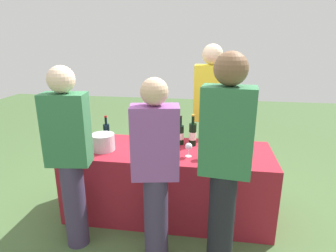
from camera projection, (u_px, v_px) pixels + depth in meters
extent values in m
plane|color=#476638|center=(168.00, 212.00, 3.12)|extent=(12.00, 12.00, 0.00)
cube|color=maroon|center=(168.00, 182.00, 3.01)|extent=(2.08, 0.76, 0.73)
cylinder|color=black|center=(107.00, 134.00, 3.04)|extent=(0.07, 0.07, 0.21)
cylinder|color=black|center=(106.00, 121.00, 3.00)|extent=(0.03, 0.03, 0.08)
cylinder|color=maroon|center=(106.00, 117.00, 2.98)|extent=(0.03, 0.03, 0.02)
cylinder|color=silver|center=(107.00, 135.00, 3.04)|extent=(0.07, 0.07, 0.07)
cylinder|color=black|center=(168.00, 133.00, 3.05)|extent=(0.07, 0.07, 0.22)
cylinder|color=black|center=(168.00, 120.00, 3.01)|extent=(0.03, 0.03, 0.07)
cylinder|color=maroon|center=(168.00, 116.00, 2.99)|extent=(0.03, 0.03, 0.02)
cylinder|color=silver|center=(168.00, 134.00, 3.05)|extent=(0.08, 0.08, 0.08)
cylinder|color=black|center=(181.00, 135.00, 3.01)|extent=(0.07, 0.07, 0.21)
cylinder|color=black|center=(181.00, 122.00, 2.97)|extent=(0.03, 0.03, 0.09)
cylinder|color=black|center=(181.00, 117.00, 2.95)|extent=(0.03, 0.03, 0.02)
cylinder|color=silver|center=(181.00, 136.00, 3.02)|extent=(0.07, 0.07, 0.07)
cylinder|color=black|center=(193.00, 135.00, 2.98)|extent=(0.08, 0.08, 0.24)
cylinder|color=black|center=(193.00, 120.00, 2.93)|extent=(0.03, 0.03, 0.08)
cylinder|color=gold|center=(193.00, 115.00, 2.91)|extent=(0.03, 0.03, 0.02)
cylinder|color=silver|center=(193.00, 136.00, 2.98)|extent=(0.08, 0.08, 0.08)
cylinder|color=black|center=(222.00, 135.00, 2.97)|extent=(0.07, 0.07, 0.24)
cylinder|color=black|center=(223.00, 120.00, 2.93)|extent=(0.03, 0.03, 0.08)
cylinder|color=gold|center=(224.00, 116.00, 2.91)|extent=(0.03, 0.03, 0.02)
cylinder|color=silver|center=(222.00, 136.00, 2.98)|extent=(0.07, 0.07, 0.08)
cylinder|color=silver|center=(160.00, 152.00, 2.84)|extent=(0.06, 0.06, 0.00)
cylinder|color=silver|center=(160.00, 148.00, 2.83)|extent=(0.01, 0.01, 0.07)
sphere|color=silver|center=(160.00, 141.00, 2.81)|extent=(0.07, 0.07, 0.07)
sphere|color=#590C19|center=(160.00, 143.00, 2.81)|extent=(0.04, 0.04, 0.04)
cylinder|color=silver|center=(173.00, 155.00, 2.75)|extent=(0.06, 0.06, 0.00)
cylinder|color=silver|center=(173.00, 152.00, 2.74)|extent=(0.01, 0.01, 0.07)
sphere|color=silver|center=(173.00, 145.00, 2.72)|extent=(0.06, 0.06, 0.06)
sphere|color=#590C19|center=(173.00, 146.00, 2.73)|extent=(0.04, 0.04, 0.04)
cylinder|color=silver|center=(188.00, 156.00, 2.73)|extent=(0.06, 0.06, 0.00)
cylinder|color=silver|center=(189.00, 153.00, 2.72)|extent=(0.01, 0.01, 0.07)
sphere|color=silver|center=(189.00, 146.00, 2.70)|extent=(0.07, 0.07, 0.07)
sphere|color=#590C19|center=(189.00, 148.00, 2.70)|extent=(0.04, 0.04, 0.04)
cylinder|color=silver|center=(203.00, 158.00, 2.69)|extent=(0.06, 0.06, 0.00)
cylinder|color=silver|center=(203.00, 154.00, 2.68)|extent=(0.01, 0.01, 0.08)
sphere|color=silver|center=(204.00, 147.00, 2.66)|extent=(0.08, 0.08, 0.08)
cylinder|color=silver|center=(214.00, 157.00, 2.71)|extent=(0.06, 0.06, 0.00)
cylinder|color=silver|center=(214.00, 153.00, 2.70)|extent=(0.01, 0.01, 0.08)
sphere|color=silver|center=(214.00, 146.00, 2.68)|extent=(0.06, 0.06, 0.06)
cylinder|color=silver|center=(103.00, 142.00, 2.87)|extent=(0.23, 0.23, 0.17)
cylinder|color=brown|center=(208.00, 153.00, 3.57)|extent=(0.22, 0.22, 0.87)
cube|color=yellow|center=(211.00, 93.00, 3.34)|extent=(0.40, 0.22, 0.65)
sphere|color=beige|center=(213.00, 54.00, 3.21)|extent=(0.23, 0.23, 0.23)
cylinder|color=#3F3351|center=(75.00, 205.00, 2.53)|extent=(0.20, 0.20, 0.80)
cube|color=#337247|center=(67.00, 130.00, 2.32)|extent=(0.38, 0.24, 0.60)
sphere|color=beige|center=(61.00, 79.00, 2.20)|extent=(0.22, 0.22, 0.22)
cylinder|color=#3F3351|center=(156.00, 218.00, 2.37)|extent=(0.20, 0.20, 0.77)
cube|color=#8C4C99|center=(155.00, 142.00, 2.18)|extent=(0.39, 0.26, 0.57)
sphere|color=#D8AD8C|center=(154.00, 92.00, 2.06)|extent=(0.21, 0.21, 0.21)
cylinder|color=black|center=(221.00, 222.00, 2.24)|extent=(0.20, 0.20, 0.86)
cube|color=#337247|center=(227.00, 132.00, 2.02)|extent=(0.39, 0.25, 0.64)
sphere|color=brown|center=(231.00, 69.00, 1.89)|extent=(0.23, 0.23, 0.23)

